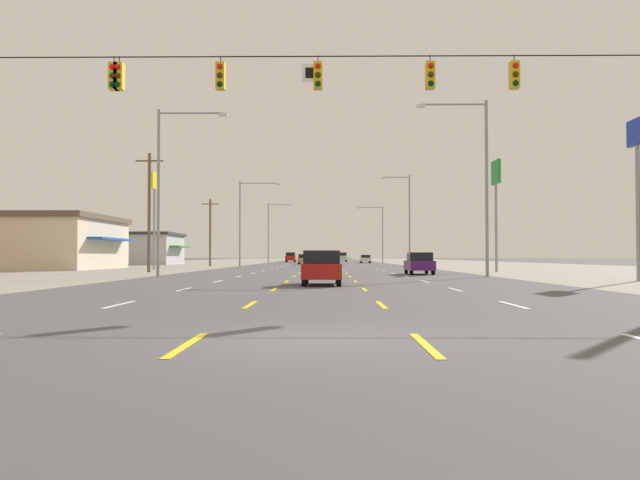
% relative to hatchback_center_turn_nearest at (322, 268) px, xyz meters
% --- Properties ---
extents(ground_plane, '(572.00, 572.00, 0.00)m').
position_rel_hatchback_center_turn_nearest_xyz_m(ground_plane, '(-0.07, 47.68, -0.78)').
color(ground_plane, '#4C4C4F').
extents(lot_apron_left, '(28.00, 440.00, 0.01)m').
position_rel_hatchback_center_turn_nearest_xyz_m(lot_apron_left, '(-24.82, 47.68, -0.78)').
color(lot_apron_left, gray).
rests_on(lot_apron_left, ground).
extents(lot_apron_right, '(28.00, 440.00, 0.01)m').
position_rel_hatchback_center_turn_nearest_xyz_m(lot_apron_right, '(24.68, 47.68, -0.78)').
color(lot_apron_right, gray).
rests_on(lot_apron_right, ground).
extents(lane_markings, '(10.64, 227.60, 0.01)m').
position_rel_hatchback_center_turn_nearest_xyz_m(lane_markings, '(-0.07, 86.18, -0.78)').
color(lane_markings, white).
rests_on(lane_markings, ground).
extents(signal_span_wire, '(27.33, 0.53, 9.51)m').
position_rel_hatchback_center_turn_nearest_xyz_m(signal_span_wire, '(-0.42, -6.88, 4.89)').
color(signal_span_wire, brown).
rests_on(signal_span_wire, ground).
extents(hatchback_center_turn_nearest, '(1.72, 3.90, 1.54)m').
position_rel_hatchback_center_turn_nearest_xyz_m(hatchback_center_turn_nearest, '(0.00, 0.00, 0.00)').
color(hatchback_center_turn_nearest, red).
rests_on(hatchback_center_turn_nearest, ground).
extents(hatchback_far_right_near, '(1.72, 3.90, 1.54)m').
position_rel_hatchback_center_turn_nearest_xyz_m(hatchback_far_right_near, '(6.74, 16.17, 0.00)').
color(hatchback_far_right_near, '#4C196B').
rests_on(hatchback_far_right_near, ground).
extents(hatchback_inner_left_mid, '(1.72, 3.90, 1.54)m').
position_rel_hatchback_center_turn_nearest_xyz_m(hatchback_inner_left_mid, '(-3.33, 68.25, 0.00)').
color(hatchback_inner_left_mid, '#B28C33').
rests_on(hatchback_inner_left_mid, ground).
extents(hatchback_inner_left_midfar, '(1.72, 3.90, 1.54)m').
position_rel_hatchback_center_turn_nearest_xyz_m(hatchback_inner_left_midfar, '(-3.71, 78.85, 0.00)').
color(hatchback_inner_left_midfar, maroon).
rests_on(hatchback_inner_left_midfar, ground).
extents(sedan_far_right_far, '(1.80, 4.50, 1.46)m').
position_rel_hatchback_center_turn_nearest_xyz_m(sedan_far_right_far, '(7.04, 83.27, -0.03)').
color(sedan_far_right_far, white).
rests_on(sedan_far_right_far, ground).
extents(hatchback_center_turn_farther, '(1.72, 3.90, 1.54)m').
position_rel_hatchback_center_turn_nearest_xyz_m(hatchback_center_turn_farther, '(-0.23, 83.61, 0.00)').
color(hatchback_center_turn_farther, '#B28C33').
rests_on(hatchback_center_turn_farther, ground).
extents(suv_far_left_farthest, '(1.98, 4.90, 1.98)m').
position_rel_hatchback_center_turn_nearest_xyz_m(suv_far_left_farthest, '(-7.17, 98.85, 0.24)').
color(suv_far_left_farthest, red).
rests_on(suv_far_left_farthest, ground).
extents(suv_inner_right_distant_a, '(1.98, 4.90, 1.98)m').
position_rel_hatchback_center_turn_nearest_xyz_m(suv_inner_right_distant_a, '(3.35, 102.87, 0.24)').
color(suv_inner_right_distant_a, silver).
rests_on(suv_inner_right_distant_a, ground).
extents(storefront_left_row_1, '(14.87, 14.66, 5.26)m').
position_rel_hatchback_center_turn_nearest_xyz_m(storefront_left_row_1, '(-28.06, 33.13, 1.87)').
color(storefront_left_row_1, beige).
rests_on(storefront_left_row_1, ground).
extents(storefront_left_row_2, '(14.60, 11.70, 4.69)m').
position_rel_hatchback_center_turn_nearest_xyz_m(storefront_left_row_2, '(-28.65, 64.56, 1.58)').
color(storefront_left_row_2, '#B2B2B7').
rests_on(storefront_left_row_2, ground).
extents(pole_sign_left_row_1, '(0.24, 1.94, 9.20)m').
position_rel_hatchback_center_turn_nearest_xyz_m(pole_sign_left_row_1, '(-16.08, 30.71, 6.10)').
color(pole_sign_left_row_1, gray).
rests_on(pole_sign_left_row_1, ground).
extents(pole_sign_right_row_0, '(0.24, 1.83, 8.43)m').
position_rel_hatchback_center_turn_nearest_xyz_m(pole_sign_right_row_0, '(16.32, 4.43, 5.44)').
color(pole_sign_right_row_0, gray).
rests_on(pole_sign_right_row_0, ground).
extents(pole_sign_right_row_1, '(0.24, 2.14, 9.20)m').
position_rel_hatchback_center_turn_nearest_xyz_m(pole_sign_right_row_1, '(14.21, 23.73, 6.25)').
color(pole_sign_right_row_1, gray).
rests_on(pole_sign_right_row_1, ground).
extents(streetlight_left_row_0, '(4.38, 0.26, 10.42)m').
position_rel_hatchback_center_turn_nearest_xyz_m(streetlight_left_row_0, '(-9.79, 10.52, 5.24)').
color(streetlight_left_row_0, gray).
rests_on(streetlight_left_row_0, ground).
extents(streetlight_right_row_0, '(4.39, 0.26, 10.92)m').
position_rel_hatchback_center_turn_nearest_xyz_m(streetlight_right_row_0, '(9.67, 10.52, 5.50)').
color(streetlight_right_row_0, gray).
rests_on(streetlight_right_row_0, ground).
extents(streetlight_left_row_1, '(4.93, 0.26, 10.25)m').
position_rel_hatchback_center_turn_nearest_xyz_m(streetlight_left_row_1, '(-9.70, 46.68, 5.22)').
color(streetlight_left_row_1, gray).
rests_on(streetlight_left_row_1, ground).
extents(streetlight_right_row_1, '(3.41, 0.26, 10.95)m').
position_rel_hatchback_center_turn_nearest_xyz_m(streetlight_right_row_1, '(9.80, 46.68, 5.39)').
color(streetlight_right_row_1, gray).
rests_on(streetlight_right_row_1, ground).
extents(streetlight_left_row_2, '(4.48, 0.26, 10.65)m').
position_rel_hatchback_center_turn_nearest_xyz_m(streetlight_left_row_2, '(-9.78, 82.83, 5.37)').
color(streetlight_left_row_2, gray).
rests_on(streetlight_left_row_2, ground).
extents(streetlight_right_row_2, '(4.59, 0.26, 10.12)m').
position_rel_hatchback_center_turn_nearest_xyz_m(streetlight_right_row_2, '(9.61, 82.83, 5.11)').
color(streetlight_right_row_2, gray).
rests_on(streetlight_right_row_2, ground).
extents(utility_pole_left_row_0, '(2.20, 0.26, 9.47)m').
position_rel_hatchback_center_turn_nearest_xyz_m(utility_pole_left_row_0, '(-13.92, 21.48, 4.15)').
color(utility_pole_left_row_0, brown).
rests_on(utility_pole_left_row_0, ground).
extents(utility_pole_left_row_1, '(2.20, 0.26, 8.43)m').
position_rel_hatchback_center_turn_nearest_xyz_m(utility_pole_left_row_1, '(-14.49, 50.46, 3.62)').
color(utility_pole_left_row_1, brown).
rests_on(utility_pole_left_row_1, ground).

